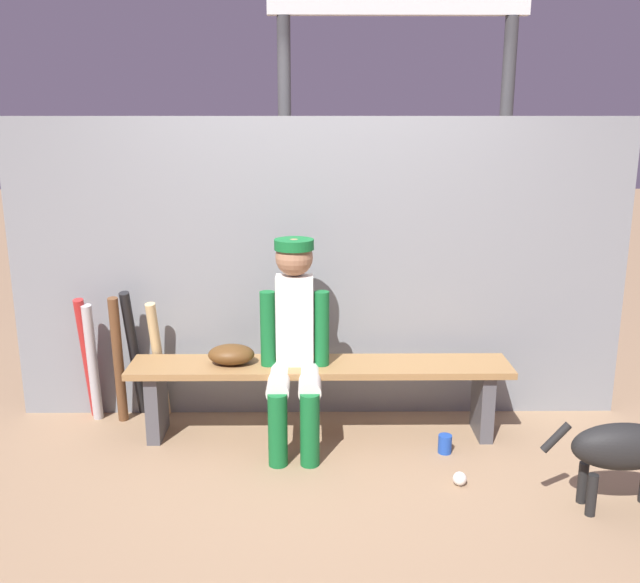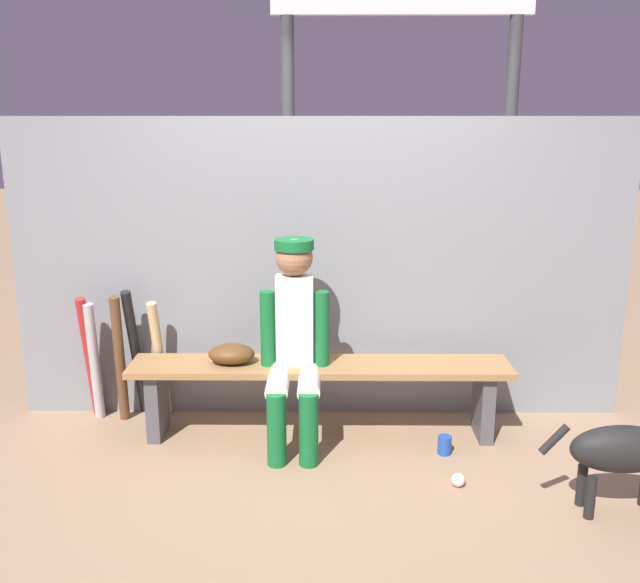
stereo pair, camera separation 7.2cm
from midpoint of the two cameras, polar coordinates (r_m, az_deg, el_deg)
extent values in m
plane|color=#937556|center=(4.41, -0.48, -11.65)|extent=(30.00, 30.00, 0.00)
cube|color=gray|center=(4.43, -0.51, 1.67)|extent=(3.92, 0.03, 1.92)
cube|color=olive|center=(4.23, -0.49, -6.18)|extent=(2.30, 0.36, 0.04)
cube|color=#4C4C51|center=(4.43, -13.70, -8.89)|extent=(0.08, 0.29, 0.43)
cube|color=#4C4C51|center=(4.43, 12.73, -8.82)|extent=(0.08, 0.29, 0.43)
cube|color=silver|center=(4.14, -2.58, -2.39)|extent=(0.22, 0.13, 0.54)
sphere|color=#9E7051|center=(4.05, -2.64, 2.81)|extent=(0.22, 0.22, 0.22)
cylinder|color=#14662D|center=(4.04, -2.65, 3.88)|extent=(0.23, 0.23, 0.06)
cylinder|color=silver|center=(4.07, -3.90, -7.37)|extent=(0.13, 0.38, 0.13)
cylinder|color=#14662D|center=(3.98, -4.01, -11.25)|extent=(0.11, 0.11, 0.43)
cylinder|color=#14662D|center=(4.15, -4.80, -3.13)|extent=(0.09, 0.09, 0.46)
cylinder|color=silver|center=(4.06, -1.35, -7.38)|extent=(0.13, 0.38, 0.13)
cylinder|color=#14662D|center=(3.97, -1.36, -11.26)|extent=(0.11, 0.11, 0.43)
cylinder|color=#14662D|center=(4.14, -0.36, -3.13)|extent=(0.09, 0.09, 0.46)
ellipsoid|color=#593819|center=(4.24, -7.77, -5.14)|extent=(0.28, 0.20, 0.12)
cylinder|color=tan|center=(4.59, -13.55, -5.52)|extent=(0.10, 0.23, 0.81)
cylinder|color=black|center=(4.64, -15.41, -4.98)|extent=(0.09, 0.26, 0.88)
cylinder|color=brown|center=(4.59, -16.64, -5.46)|extent=(0.09, 0.17, 0.85)
cylinder|color=#B22323|center=(4.70, -18.92, -5.26)|extent=(0.07, 0.23, 0.84)
cylinder|color=#B7B7BC|center=(4.67, -18.57, -5.60)|extent=(0.09, 0.18, 0.80)
sphere|color=white|center=(3.92, 10.85, -14.83)|extent=(0.07, 0.07, 0.07)
cylinder|color=#1E47AD|center=(4.23, 9.71, -12.22)|extent=(0.08, 0.08, 0.11)
cylinder|color=silver|center=(4.28, -3.44, -4.91)|extent=(0.08, 0.08, 0.11)
cylinder|color=#3F3F42|center=(5.48, -3.22, 7.87)|extent=(0.10, 0.10, 2.64)
cylinder|color=#3F3F42|center=(5.66, 14.26, 7.66)|extent=(0.10, 0.10, 2.64)
ellipsoid|color=black|center=(3.80, 23.13, -11.61)|extent=(0.52, 0.20, 0.24)
cylinder|color=black|center=(3.66, 18.23, -11.30)|extent=(0.15, 0.04, 0.16)
cylinder|color=black|center=(3.89, 20.21, -14.48)|extent=(0.05, 0.05, 0.22)
cylinder|color=black|center=(3.80, 20.86, -15.32)|extent=(0.05, 0.05, 0.22)
camera|label=1|loc=(0.04, -90.50, -0.13)|focal=39.04mm
camera|label=2|loc=(0.04, 89.50, 0.13)|focal=39.04mm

